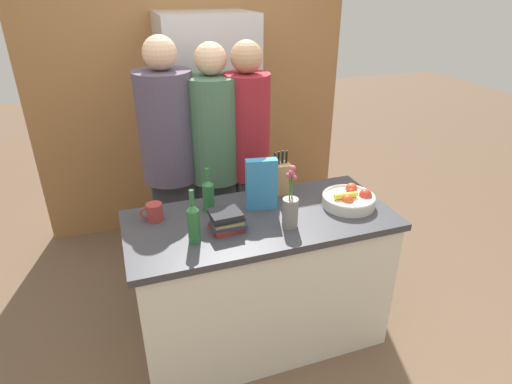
{
  "coord_description": "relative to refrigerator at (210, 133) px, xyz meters",
  "views": [
    {
      "loc": [
        -0.72,
        -1.97,
        2.1
      ],
      "look_at": [
        0.0,
        0.09,
        1.01
      ],
      "focal_mm": 30.0,
      "sensor_mm": 36.0,
      "label": 1
    }
  ],
  "objects": [
    {
      "name": "cereal_box",
      "position": [
        -0.0,
        -1.27,
        0.1
      ],
      "size": [
        0.19,
        0.09,
        0.31
      ],
      "color": "teal",
      "rests_on": "kitchen_island"
    },
    {
      "name": "person_in_blue",
      "position": [
        -0.12,
        -0.67,
        0.04
      ],
      "size": [
        0.38,
        0.38,
        1.75
      ],
      "rotation": [
        0.0,
        0.0,
        -0.35
      ],
      "color": "#383842",
      "rests_on": "ground_plane"
    },
    {
      "name": "person_in_red_tee",
      "position": [
        0.1,
        -0.71,
        0.06
      ],
      "size": [
        0.31,
        0.31,
        1.76
      ],
      "rotation": [
        0.0,
        0.0,
        0.31
      ],
      "color": "#383842",
      "rests_on": "ground_plane"
    },
    {
      "name": "knife_block",
      "position": [
        0.18,
        -1.11,
        0.05
      ],
      "size": [
        0.11,
        0.1,
        0.28
      ],
      "color": "tan",
      "rests_on": "kitchen_island"
    },
    {
      "name": "fruit_bowl",
      "position": [
        0.5,
        -1.41,
        -0.01
      ],
      "size": [
        0.31,
        0.31,
        0.1
      ],
      "color": "silver",
      "rests_on": "kitchen_island"
    },
    {
      "name": "person_at_sink",
      "position": [
        -0.43,
        -0.63,
        0.07
      ],
      "size": [
        0.37,
        0.37,
        1.8
      ],
      "rotation": [
        0.0,
        0.0,
        -0.03
      ],
      "color": "#383842",
      "rests_on": "ground_plane"
    },
    {
      "name": "kitchen_island",
      "position": [
        -0.04,
        -1.38,
        -0.5
      ],
      "size": [
        1.52,
        0.69,
        0.89
      ],
      "color": "silver",
      "rests_on": "ground_plane"
    },
    {
      "name": "flower_vase",
      "position": [
        0.07,
        -1.52,
        0.06
      ],
      "size": [
        0.09,
        0.09,
        0.36
      ],
      "color": "gray",
      "rests_on": "kitchen_island"
    },
    {
      "name": "coffee_mug",
      "position": [
        -0.61,
        -1.21,
        -0.0
      ],
      "size": [
        0.13,
        0.09,
        0.1
      ],
      "color": "#99332D",
      "rests_on": "kitchen_island"
    },
    {
      "name": "bottle_oil",
      "position": [
        -0.3,
        -1.2,
        0.05
      ],
      "size": [
        0.07,
        0.07,
        0.27
      ],
      "color": "#286633",
      "rests_on": "kitchen_island"
    },
    {
      "name": "refrigerator",
      "position": [
        0.0,
        0.0,
        0.0
      ],
      "size": [
        0.72,
        0.62,
        1.88
      ],
      "color": "#B7B7BC",
      "rests_on": "ground_plane"
    },
    {
      "name": "bottle_vinegar",
      "position": [
        -0.45,
        -1.5,
        0.06
      ],
      "size": [
        0.06,
        0.06,
        0.3
      ],
      "color": "#286633",
      "rests_on": "kitchen_island"
    },
    {
      "name": "ground_plane",
      "position": [
        -0.04,
        -1.38,
        -0.94
      ],
      "size": [
        14.0,
        14.0,
        0.0
      ],
      "primitive_type": "plane",
      "color": "brown"
    },
    {
      "name": "back_wall_wood",
      "position": [
        -0.04,
        0.36,
        0.36
      ],
      "size": [
        2.72,
        0.12,
        2.6
      ],
      "color": "#9E6B3D",
      "rests_on": "ground_plane"
    },
    {
      "name": "book_stack",
      "position": [
        -0.26,
        -1.44,
        0.0
      ],
      "size": [
        0.19,
        0.16,
        0.11
      ],
      "color": "maroon",
      "rests_on": "kitchen_island"
    }
  ]
}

